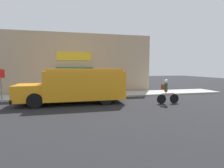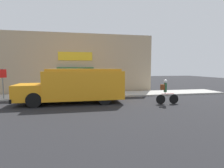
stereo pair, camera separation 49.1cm
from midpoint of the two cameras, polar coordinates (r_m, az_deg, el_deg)
The scene contains 7 objects.
ground_plane at distance 13.58m, azimuth -13.96°, elevation -4.82°, with size 70.00×70.00×0.00m, color #232326.
sidewalk at distance 14.84m, azimuth -13.74°, elevation -3.73°, with size 28.00×2.57×0.13m.
storefront at distance 16.31m, azimuth -13.66°, elevation 6.51°, with size 16.20×0.84×5.48m.
school_bus at distance 11.79m, azimuth -10.32°, elevation -0.39°, with size 6.82×2.71×2.28m.
cyclist at distance 11.85m, azimuth 18.28°, elevation -2.42°, with size 1.53×0.23×1.60m.
stop_sign_post at distance 14.59m, azimuth -31.35°, elevation 1.51°, with size 0.45×0.45×2.17m.
trash_bin at distance 15.09m, azimuth -4.03°, elevation -1.30°, with size 0.53×0.53×0.99m.
Camera 2 is at (0.88, -13.41, 2.33)m, focal length 28.00 mm.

